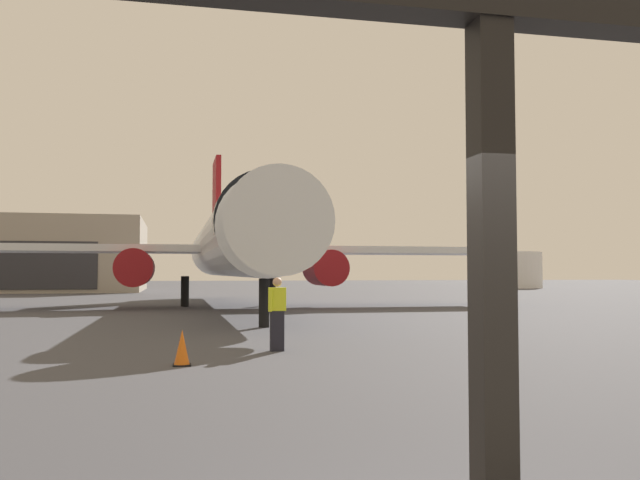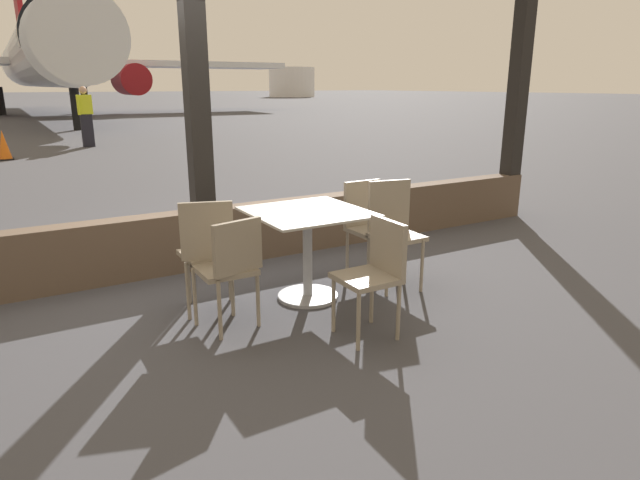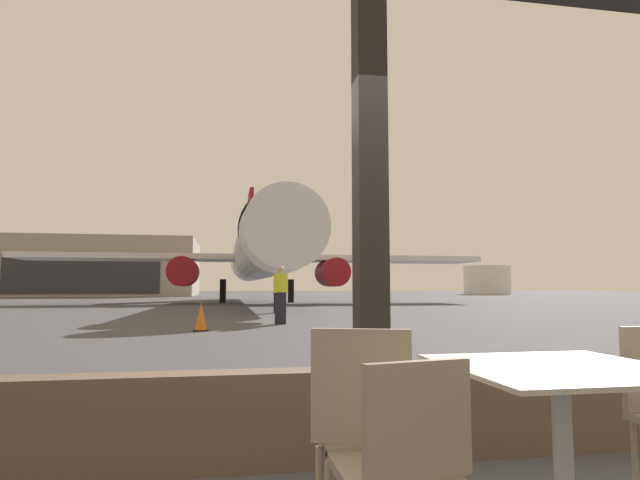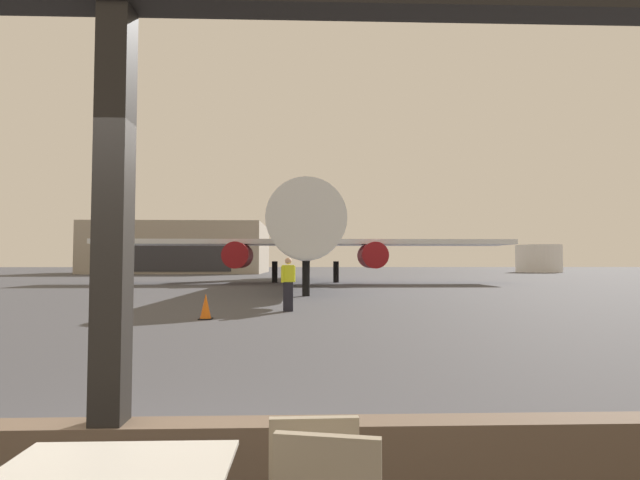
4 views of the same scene
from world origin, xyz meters
TOP-DOWN VIEW (x-y plane):
  - ground_plane at (0.00, 40.00)m, footprint 220.00×220.00m
  - window_frame at (0.00, 0.00)m, footprint 9.03×0.24m
  - airplane at (1.30, 31.90)m, footprint 31.00×32.43m
  - ground_crew_worker at (0.70, 12.45)m, footprint 0.46×0.40m
  - traffic_cone at (-1.53, 10.36)m, footprint 0.36×0.36m
  - distant_hangar at (-16.79, 68.40)m, footprint 24.06×17.73m
  - fuel_storage_tank at (38.14, 70.78)m, footprint 6.86×6.86m

SIDE VIEW (x-z plane):
  - ground_plane at x=0.00m, z-range 0.00..0.00m
  - traffic_cone at x=-1.53m, z-range -0.02..0.70m
  - ground_crew_worker at x=0.70m, z-range 0.03..1.77m
  - window_frame at x=0.00m, z-range -0.48..3.02m
  - fuel_storage_tank at x=38.14m, z-range 0.00..4.30m
  - airplane at x=1.30m, z-range -1.69..8.43m
  - distant_hangar at x=-16.79m, z-range 0.00..7.11m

